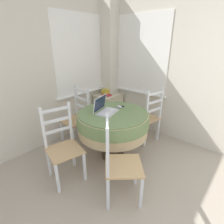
{
  "coord_description": "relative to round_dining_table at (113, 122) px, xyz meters",
  "views": [
    {
      "loc": [
        -0.8,
        0.19,
        1.74
      ],
      "look_at": [
        1.14,
        1.88,
        0.68
      ],
      "focal_mm": 28.0,
      "sensor_mm": 36.0,
      "label": 1
    }
  ],
  "objects": [
    {
      "name": "corner_cabinet",
      "position": [
        0.9,
        0.9,
        -0.28
      ],
      "size": [
        0.55,
        0.44,
        0.66
      ],
      "color": "beige",
      "rests_on": "ground_plane"
    },
    {
      "name": "corner_room_shell",
      "position": [
        0.28,
        0.11,
        0.67
      ],
      "size": [
        4.46,
        4.74,
        2.55
      ],
      "color": "beige",
      "rests_on": "ground_plane"
    },
    {
      "name": "dining_chair_near_back_window",
      "position": [
        -0.07,
        0.78,
        -0.15
      ],
      "size": [
        0.43,
        0.43,
        1.01
      ],
      "color": "tan",
      "rests_on": "ground_plane"
    },
    {
      "name": "dining_chair_near_right_window",
      "position": [
        0.77,
        -0.14,
        -0.15
      ],
      "size": [
        0.48,
        0.48,
        1.01
      ],
      "color": "tan",
      "rests_on": "ground_plane"
    },
    {
      "name": "round_dining_table",
      "position": [
        0.0,
        0.0,
        0.0
      ],
      "size": [
        1.07,
        1.07,
        0.76
      ],
      "color": "#4C3D2D",
      "rests_on": "ground_plane"
    },
    {
      "name": "computer_mouse",
      "position": [
        0.2,
        0.04,
        0.17
      ],
      "size": [
        0.06,
        0.09,
        0.05
      ],
      "color": "silver",
      "rests_on": "round_dining_table"
    },
    {
      "name": "dining_chair_left_flank",
      "position": [
        -0.76,
        0.2,
        -0.15
      ],
      "size": [
        0.49,
        0.5,
        1.01
      ],
      "color": "tan",
      "rests_on": "ground_plane"
    },
    {
      "name": "book_on_cabinet",
      "position": [
        0.82,
        0.88,
        0.06
      ],
      "size": [
        0.12,
        0.19,
        0.02
      ],
      "color": "#BC3338",
      "rests_on": "corner_cabinet"
    },
    {
      "name": "storage_box",
      "position": [
        0.89,
        0.96,
        0.11
      ],
      "size": [
        0.17,
        0.12,
        0.11
      ],
      "color": "gold",
      "rests_on": "corner_cabinet"
    },
    {
      "name": "cell_phone",
      "position": [
        0.28,
        0.07,
        0.16
      ],
      "size": [
        0.06,
        0.12,
        0.01
      ],
      "color": "black",
      "rests_on": "round_dining_table"
    },
    {
      "name": "dining_chair_camera_near",
      "position": [
        -0.55,
        -0.56,
        -0.15
      ],
      "size": [
        0.58,
        0.58,
        1.01
      ],
      "color": "tan",
      "rests_on": "ground_plane"
    },
    {
      "name": "laptop",
      "position": [
        -0.07,
        0.1,
        0.2
      ],
      "size": [
        0.4,
        0.34,
        0.24
      ],
      "color": "silver",
      "rests_on": "round_dining_table"
    }
  ]
}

